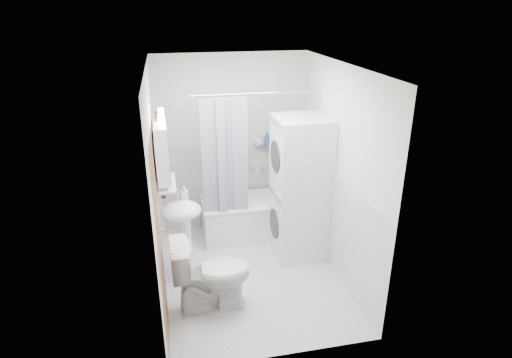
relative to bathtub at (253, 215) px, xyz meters
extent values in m
plane|color=silver|center=(-0.21, -0.92, -0.29)|extent=(2.60, 2.60, 0.00)
plane|color=silver|center=(-0.21, 0.38, 0.91)|extent=(2.00, 0.00, 2.00)
plane|color=silver|center=(-0.21, -2.22, 0.91)|extent=(2.00, 0.00, 2.00)
plane|color=silver|center=(-1.21, -0.92, 0.91)|extent=(0.00, 2.60, 2.60)
plane|color=silver|center=(0.79, -0.92, 0.91)|extent=(0.00, 2.60, 2.60)
plane|color=white|center=(-0.21, -0.92, 2.11)|extent=(2.60, 2.60, 0.00)
plane|color=white|center=(-0.21, 0.37, 0.31)|extent=(1.98, 0.00, 1.98)
plane|color=white|center=(-1.20, -0.92, 0.31)|extent=(0.00, 2.58, 2.58)
plane|color=white|center=(0.78, -0.92, 0.31)|extent=(0.00, 2.58, 2.58)
plane|color=brown|center=(-1.19, -1.80, 0.71)|extent=(0.00, 2.00, 2.00)
cylinder|color=silver|center=(-1.16, -1.47, 0.71)|extent=(0.04, 0.04, 0.04)
cube|color=white|center=(0.00, 0.00, -0.04)|extent=(1.36, 0.63, 0.50)
cube|color=white|center=(0.00, 0.00, 0.22)|extent=(1.38, 0.65, 0.03)
cube|color=silver|center=(0.00, 0.00, 0.11)|extent=(1.18, 0.45, 0.20)
cylinder|color=silver|center=(0.20, 0.33, 0.56)|extent=(0.04, 0.12, 0.04)
cylinder|color=silver|center=(0.00, -0.27, 1.71)|extent=(1.56, 0.02, 0.02)
cube|color=#16244D|center=(-0.63, -0.27, 0.96)|extent=(0.10, 0.02, 1.45)
cube|color=#16244D|center=(-0.54, -0.27, 0.96)|extent=(0.10, 0.02, 1.45)
cube|color=#16244D|center=(-0.45, -0.27, 0.96)|extent=(0.10, 0.02, 1.45)
cube|color=#16244D|center=(-0.36, -0.27, 0.96)|extent=(0.10, 0.02, 1.45)
cube|color=#16244D|center=(-0.27, -0.27, 0.96)|extent=(0.10, 0.02, 1.45)
cube|color=#16244D|center=(-0.18, -0.27, 0.96)|extent=(0.10, 0.02, 1.45)
ellipsoid|color=white|center=(-0.97, -0.80, 0.56)|extent=(0.44, 0.37, 0.20)
cylinder|color=white|center=(-0.95, -0.80, 0.09)|extent=(0.14, 0.14, 0.75)
cylinder|color=silver|center=(-0.99, -0.66, 0.68)|extent=(0.03, 0.03, 0.14)
cylinder|color=silver|center=(-0.99, -0.70, 0.74)|extent=(0.02, 0.10, 0.02)
cube|color=white|center=(-1.12, -0.82, 1.26)|extent=(0.12, 0.50, 0.60)
cube|color=white|center=(-1.06, -0.82, 1.26)|extent=(0.01, 0.47, 0.57)
cube|color=#FFEABF|center=(-1.10, -0.82, 1.64)|extent=(0.06, 0.45, 0.06)
cube|color=silver|center=(-1.10, -0.82, 0.91)|extent=(0.18, 0.54, 0.02)
cube|color=silver|center=(0.25, 0.32, 0.86)|extent=(0.22, 0.06, 0.02)
cube|color=maroon|center=(-1.15, -0.55, 1.13)|extent=(0.05, 0.37, 0.88)
cube|color=maroon|center=(-1.12, -0.55, 1.54)|extent=(0.03, 0.33, 0.08)
cylinder|color=silver|center=(-1.16, -0.55, 1.58)|extent=(0.02, 0.04, 0.02)
cube|color=white|center=(0.47, -0.55, 0.15)|extent=(0.63, 0.63, 0.88)
cylinder|color=#2D2D33|center=(0.15, -0.55, 0.14)|extent=(0.03, 0.37, 0.37)
cube|color=gray|center=(0.15, -0.55, 0.54)|extent=(0.02, 0.56, 0.08)
cube|color=white|center=(0.47, -0.55, 1.03)|extent=(0.63, 0.63, 0.88)
cylinder|color=#2D2D33|center=(0.15, -0.55, 1.03)|extent=(0.03, 0.37, 0.37)
cube|color=gray|center=(0.15, -0.55, 1.42)|extent=(0.02, 0.56, 0.08)
imported|color=white|center=(-0.73, -1.40, 0.11)|extent=(0.82, 0.47, 0.79)
imported|color=gray|center=(-0.92, -0.67, 0.66)|extent=(0.08, 0.17, 0.08)
imported|color=gray|center=(-1.10, -0.97, 0.96)|extent=(0.07, 0.18, 0.07)
imported|color=gray|center=(-1.10, -0.70, 0.97)|extent=(0.10, 0.09, 0.10)
imported|color=gray|center=(0.14, 0.32, 0.94)|extent=(0.13, 0.17, 0.13)
imported|color=#2B5FAF|center=(0.26, 0.32, 0.91)|extent=(0.08, 0.21, 0.08)
camera|label=1|loc=(-1.04, -5.09, 2.68)|focal=30.00mm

